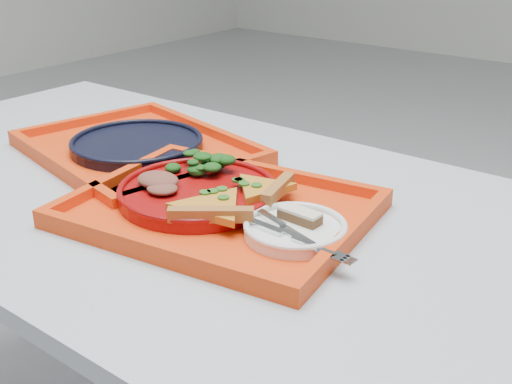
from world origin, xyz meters
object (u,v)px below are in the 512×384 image
(tray_main, at_px, (220,213))
(navy_plate, at_px, (137,145))
(dinner_plate, at_px, (198,194))
(dessert_bar, at_px, (300,215))
(tray_far, at_px, (138,152))

(tray_main, bearing_deg, navy_plate, 151.68)
(dinner_plate, bearing_deg, dessert_bar, 2.91)
(navy_plate, xyz_separation_m, dessert_bar, (0.45, -0.10, 0.02))
(dinner_plate, xyz_separation_m, dessert_bar, (0.19, 0.01, 0.01))
(tray_far, bearing_deg, navy_plate, -77.54)
(tray_main, height_order, dinner_plate, dinner_plate)
(navy_plate, bearing_deg, dinner_plate, -22.02)
(tray_far, bearing_deg, tray_main, -7.62)
(tray_main, relative_size, tray_far, 1.00)
(dessert_bar, bearing_deg, dinner_plate, -175.12)
(tray_main, bearing_deg, tray_far, 151.68)
(tray_far, bearing_deg, dinner_plate, -9.55)
(tray_far, distance_m, dinner_plate, 0.28)
(tray_main, distance_m, dessert_bar, 0.14)
(tray_main, distance_m, dinner_plate, 0.06)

